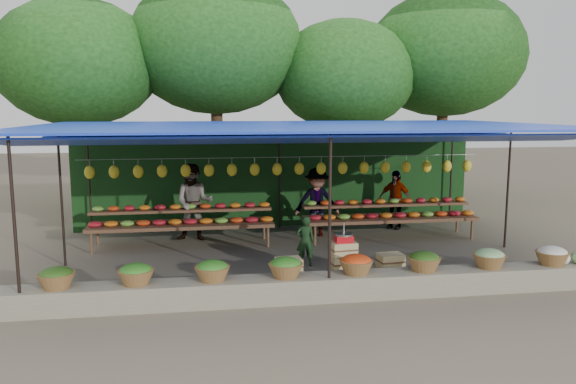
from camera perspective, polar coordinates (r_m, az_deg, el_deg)
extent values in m
plane|color=#625C48|center=(12.19, 1.06, -6.51)|extent=(60.00, 60.00, 0.00)
cube|color=#716C5B|center=(9.55, 3.97, -9.58)|extent=(10.60, 0.55, 0.40)
cylinder|color=black|center=(9.29, -26.01, -3.32)|extent=(0.05, 0.05, 2.80)
cylinder|color=black|center=(9.11, 4.26, -2.68)|extent=(0.05, 0.05, 2.80)
cylinder|color=black|center=(12.04, -22.03, -0.52)|extent=(0.05, 0.05, 2.80)
cylinder|color=black|center=(13.58, 21.44, 0.48)|extent=(0.05, 0.05, 2.80)
cylinder|color=black|center=(14.85, -19.55, 1.23)|extent=(0.05, 0.05, 2.80)
cylinder|color=black|center=(14.74, -0.89, 1.67)|extent=(0.05, 0.05, 2.80)
cylinder|color=black|center=(16.13, 16.26, 1.93)|extent=(0.05, 0.05, 2.80)
cube|color=#1A39C8|center=(11.78, 1.10, 6.76)|extent=(10.80, 6.60, 0.04)
cube|color=#1A39C8|center=(9.82, 3.14, 5.33)|extent=(10.80, 2.19, 0.26)
cube|color=#1A39C8|center=(13.76, -0.37, 6.28)|extent=(10.80, 2.19, 0.26)
cylinder|color=#A3A2A8|center=(13.20, 0.02, 3.57)|extent=(9.60, 0.01, 0.01)
ellipsoid|color=yellow|center=(13.30, -19.52, 1.90)|extent=(0.23, 0.17, 0.30)
ellipsoid|color=yellow|center=(13.21, -17.26, 1.96)|extent=(0.23, 0.17, 0.30)
ellipsoid|color=yellow|center=(13.14, -14.97, 2.03)|extent=(0.23, 0.17, 0.30)
ellipsoid|color=yellow|center=(13.10, -12.67, 2.09)|extent=(0.23, 0.17, 0.30)
ellipsoid|color=yellow|center=(13.07, -10.35, 2.15)|extent=(0.23, 0.17, 0.30)
ellipsoid|color=yellow|center=(13.07, -8.03, 2.20)|extent=(0.23, 0.17, 0.30)
ellipsoid|color=yellow|center=(13.09, -5.71, 2.25)|extent=(0.23, 0.17, 0.30)
ellipsoid|color=yellow|center=(13.13, -3.40, 2.30)|extent=(0.23, 0.17, 0.30)
ellipsoid|color=yellow|center=(13.19, -1.11, 2.34)|extent=(0.23, 0.17, 0.30)
ellipsoid|color=yellow|center=(13.27, 1.15, 2.38)|extent=(0.23, 0.17, 0.30)
ellipsoid|color=yellow|center=(13.38, 3.39, 2.41)|extent=(0.23, 0.17, 0.30)
ellipsoid|color=yellow|center=(13.50, 5.58, 2.45)|extent=(0.23, 0.17, 0.30)
ellipsoid|color=yellow|center=(13.64, 7.74, 2.47)|extent=(0.23, 0.17, 0.30)
ellipsoid|color=yellow|center=(13.80, 9.85, 2.49)|extent=(0.23, 0.17, 0.30)
ellipsoid|color=yellow|center=(13.98, 11.90, 2.51)|extent=(0.23, 0.17, 0.30)
ellipsoid|color=yellow|center=(14.18, 13.91, 2.53)|extent=(0.23, 0.17, 0.30)
ellipsoid|color=yellow|center=(14.39, 15.85, 2.54)|extent=(0.23, 0.17, 0.30)
ellipsoid|color=yellow|center=(14.62, 17.74, 2.55)|extent=(0.23, 0.17, 0.30)
ellipsoid|color=#2A5115|center=(9.47, -22.52, -7.74)|extent=(0.52, 0.52, 0.23)
ellipsoid|color=#31771F|center=(9.26, -15.22, -7.74)|extent=(0.52, 0.52, 0.23)
ellipsoid|color=#31771F|center=(9.20, -7.71, -7.61)|extent=(0.52, 0.52, 0.23)
ellipsoid|color=#31771F|center=(9.30, -0.24, -7.36)|extent=(0.52, 0.52, 0.23)
ellipsoid|color=red|center=(9.55, 6.95, -7.00)|extent=(0.52, 0.52, 0.23)
ellipsoid|color=#2A5115|center=(9.94, 13.66, -6.56)|extent=(0.52, 0.52, 0.23)
ellipsoid|color=#7FB370|center=(10.45, 19.78, -6.08)|extent=(0.52, 0.52, 0.23)
ellipsoid|color=beige|center=(11.07, 25.26, -5.60)|extent=(0.52, 0.52, 0.23)
cube|color=#174218|center=(15.01, -1.02, 1.22)|extent=(10.60, 0.06, 2.50)
cylinder|color=#342513|center=(17.77, -20.18, 4.22)|extent=(0.36, 0.36, 3.97)
ellipsoid|color=#12370F|center=(17.77, -20.61, 12.21)|extent=(4.77, 4.77, 3.69)
cylinder|color=#342513|center=(17.82, -7.21, 5.52)|extent=(0.36, 0.36, 4.48)
ellipsoid|color=#12370F|center=(17.90, -7.38, 14.50)|extent=(5.39, 5.39, 4.17)
cylinder|color=#342513|center=(18.12, 5.63, 4.38)|extent=(0.36, 0.36, 3.71)
ellipsoid|color=#12370F|center=(18.10, 5.74, 11.72)|extent=(4.47, 4.47, 3.45)
cylinder|color=#342513|center=(19.65, 15.32, 5.37)|extent=(0.36, 0.36, 4.35)
ellipsoid|color=#12370F|center=(19.70, 15.64, 13.29)|extent=(5.24, 5.24, 4.05)
cube|color=#523120|center=(13.17, -10.73, -3.28)|extent=(4.20, 0.95, 0.08)
cube|color=#523120|center=(13.41, -10.73, -1.85)|extent=(4.20, 0.35, 0.06)
cylinder|color=#523120|center=(13.05, -19.37, -4.86)|extent=(0.06, 0.06, 0.50)
cylinder|color=#523120|center=(12.92, -2.05, -4.51)|extent=(0.06, 0.06, 0.50)
cylinder|color=#523120|center=(13.82, -18.78, -4.10)|extent=(0.06, 0.06, 0.50)
cylinder|color=#523120|center=(13.69, -2.45, -3.75)|extent=(0.06, 0.06, 0.50)
ellipsoid|color=#A41720|center=(13.21, -19.04, -3.13)|extent=(0.31, 0.26, 0.13)
ellipsoid|color=#64A031|center=(13.59, -18.77, -1.64)|extent=(0.26, 0.22, 0.12)
ellipsoid|color=#D26312|center=(13.15, -17.53, -3.11)|extent=(0.31, 0.26, 0.13)
ellipsoid|color=red|center=(13.54, -17.31, -1.61)|extent=(0.26, 0.22, 0.12)
ellipsoid|color=#64A031|center=(13.10, -16.02, -3.09)|extent=(0.31, 0.26, 0.13)
ellipsoid|color=#A41720|center=(13.49, -15.84, -1.58)|extent=(0.26, 0.22, 0.12)
ellipsoid|color=red|center=(13.06, -14.49, -3.06)|extent=(0.31, 0.26, 0.13)
ellipsoid|color=#D26312|center=(13.45, -14.36, -1.55)|extent=(0.26, 0.22, 0.12)
ellipsoid|color=#A41720|center=(13.03, -12.96, -3.03)|extent=(0.31, 0.26, 0.13)
ellipsoid|color=#A41720|center=(13.42, -12.87, -1.52)|extent=(0.26, 0.22, 0.12)
ellipsoid|color=#D26312|center=(13.01, -11.42, -3.00)|extent=(0.31, 0.26, 0.13)
ellipsoid|color=#D26312|center=(13.40, -11.38, -1.49)|extent=(0.26, 0.22, 0.12)
ellipsoid|color=#A41720|center=(13.00, -9.88, -2.97)|extent=(0.31, 0.26, 0.13)
ellipsoid|color=#64A031|center=(13.39, -9.88, -1.45)|extent=(0.26, 0.22, 0.12)
ellipsoid|color=#D26312|center=(13.00, -8.34, -2.93)|extent=(0.31, 0.26, 0.13)
ellipsoid|color=red|center=(13.39, -8.38, -1.42)|extent=(0.26, 0.22, 0.12)
ellipsoid|color=#64A031|center=(13.01, -6.79, -2.89)|extent=(0.31, 0.26, 0.13)
ellipsoid|color=#A41720|center=(13.40, -6.89, -1.38)|extent=(0.26, 0.22, 0.12)
ellipsoid|color=red|center=(13.02, -5.25, -2.85)|extent=(0.31, 0.26, 0.13)
ellipsoid|color=#D26312|center=(13.42, -5.39, -1.34)|extent=(0.26, 0.22, 0.12)
ellipsoid|color=#A41720|center=(13.05, -3.72, -2.81)|extent=(0.31, 0.26, 0.13)
ellipsoid|color=#A41720|center=(13.44, -3.90, -1.31)|extent=(0.26, 0.22, 0.12)
ellipsoid|color=#D26312|center=(13.09, -2.19, -2.77)|extent=(0.31, 0.26, 0.13)
ellipsoid|color=#D26312|center=(13.48, -2.42, -1.27)|extent=(0.26, 0.22, 0.12)
cube|color=#523120|center=(13.93, 10.31, -2.62)|extent=(4.20, 0.95, 0.08)
cube|color=#523120|center=(14.16, 9.94, -1.28)|extent=(4.20, 0.35, 0.06)
cylinder|color=#523120|center=(13.09, 2.75, -4.33)|extent=(0.06, 0.06, 0.50)
cylinder|color=#523120|center=(14.39, 18.18, -3.58)|extent=(0.06, 0.06, 0.50)
cylinder|color=#523120|center=(13.86, 2.08, -3.60)|extent=(0.06, 0.06, 0.50)
cylinder|color=#523120|center=(15.09, 16.80, -2.96)|extent=(0.06, 0.06, 0.50)
ellipsoid|color=#A41720|center=(13.27, 2.75, -2.61)|extent=(0.31, 0.26, 0.13)
ellipsoid|color=#64A031|center=(13.65, 2.38, -1.14)|extent=(0.26, 0.22, 0.12)
ellipsoid|color=#D26312|center=(13.34, 4.23, -2.56)|extent=(0.31, 0.26, 0.13)
ellipsoid|color=red|center=(13.72, 3.81, -1.10)|extent=(0.26, 0.22, 0.12)
ellipsoid|color=#64A031|center=(13.43, 5.68, -2.51)|extent=(0.31, 0.26, 0.13)
ellipsoid|color=#A41720|center=(13.81, 5.23, -1.06)|extent=(0.26, 0.22, 0.12)
ellipsoid|color=red|center=(13.52, 7.12, -2.46)|extent=(0.31, 0.26, 0.13)
ellipsoid|color=#D26312|center=(13.89, 6.63, -1.02)|extent=(0.26, 0.22, 0.12)
ellipsoid|color=#A41720|center=(13.62, 8.54, -2.41)|extent=(0.31, 0.26, 0.13)
ellipsoid|color=#A41720|center=(13.99, 8.01, -0.98)|extent=(0.26, 0.22, 0.12)
ellipsoid|color=#D26312|center=(13.73, 9.93, -2.36)|extent=(0.31, 0.26, 0.13)
ellipsoid|color=#D26312|center=(14.10, 9.37, -0.94)|extent=(0.26, 0.22, 0.12)
ellipsoid|color=#A41720|center=(13.84, 11.30, -2.30)|extent=(0.31, 0.26, 0.13)
ellipsoid|color=#64A031|center=(14.21, 10.71, -0.90)|extent=(0.26, 0.22, 0.12)
ellipsoid|color=#D26312|center=(13.97, 12.65, -2.25)|extent=(0.31, 0.26, 0.13)
ellipsoid|color=red|center=(14.33, 12.03, -0.86)|extent=(0.26, 0.22, 0.12)
ellipsoid|color=#64A031|center=(14.10, 13.98, -2.19)|extent=(0.31, 0.26, 0.13)
ellipsoid|color=#A41720|center=(14.46, 13.32, -0.82)|extent=(0.26, 0.22, 0.12)
ellipsoid|color=red|center=(14.24, 15.28, -2.14)|extent=(0.31, 0.26, 0.13)
ellipsoid|color=#D26312|center=(14.60, 14.60, -0.78)|extent=(0.26, 0.22, 0.12)
ellipsoid|color=#A41720|center=(14.38, 16.55, -2.09)|extent=(0.31, 0.26, 0.13)
ellipsoid|color=#A41720|center=(14.74, 15.84, -0.74)|extent=(0.26, 0.22, 0.12)
ellipsoid|color=#D26312|center=(14.54, 17.79, -2.03)|extent=(0.31, 0.26, 0.13)
ellipsoid|color=#D26312|center=(14.89, 17.07, -0.70)|extent=(0.26, 0.22, 0.12)
cube|color=tan|center=(10.19, 0.07, -8.83)|extent=(0.48, 0.38, 0.25)
cube|color=tan|center=(10.12, 0.07, -7.42)|extent=(0.48, 0.38, 0.25)
cube|color=tan|center=(10.39, 5.59, -8.53)|extent=(0.48, 0.38, 0.25)
cube|color=tan|center=(10.32, 5.61, -7.15)|extent=(0.48, 0.38, 0.25)
cube|color=tan|center=(10.25, 5.63, -5.75)|extent=(0.48, 0.38, 0.25)
cube|color=tan|center=(10.64, 10.33, -8.21)|extent=(0.48, 0.38, 0.25)
cube|color=tan|center=(10.57, 10.37, -6.86)|extent=(0.48, 0.38, 0.25)
cube|color=red|center=(10.21, 5.68, -4.73)|extent=(0.31, 0.27, 0.12)
cylinder|color=#A3A2A8|center=(10.19, 5.68, -4.31)|extent=(0.33, 0.33, 0.03)
cylinder|color=#A3A2A8|center=(10.17, 5.69, -3.77)|extent=(0.03, 0.03, 0.23)
imported|color=black|center=(11.32, 1.77, -5.01)|extent=(0.40, 0.28, 1.03)
imported|color=slate|center=(13.57, -9.51, -1.07)|extent=(1.00, 0.84, 1.85)
imported|color=slate|center=(13.91, 2.97, -1.04)|extent=(1.14, 0.71, 1.70)
imported|color=slate|center=(15.05, 10.81, -0.76)|extent=(0.93, 0.88, 1.54)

